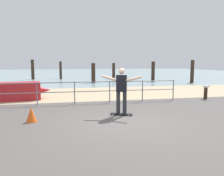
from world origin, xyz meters
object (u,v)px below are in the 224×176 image
skateboarder (122,88)px  bollard_short (206,94)px  skateboard (121,114)px  traffic_cone (31,115)px  seagull (206,86)px

skateboarder → bollard_short: skateboarder is taller
skateboard → traffic_cone: size_ratio=1.61×
skateboard → bollard_short: bearing=26.1°
bollard_short → skateboarder: bearing=-153.9°
bollard_short → traffic_cone: bollard_short is taller
skateboard → bollard_short: size_ratio=1.34×
skateboard → bollard_short: bollard_short is taller
skateboard → skateboarder: 0.95m
skateboarder → traffic_cone: skateboarder is taller
skateboarder → bollard_short: 5.94m
skateboard → seagull: seagull is taller
skateboard → seagull: size_ratio=1.72×
bollard_short → traffic_cone: 8.85m
seagull → bollard_short: bearing=112.7°
bollard_short → seagull: size_ratio=1.28×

